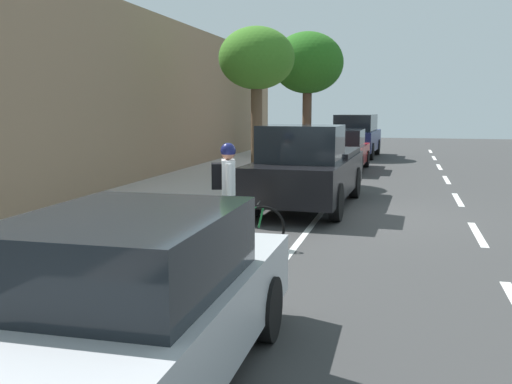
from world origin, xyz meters
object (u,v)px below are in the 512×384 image
object	(u,v)px
parked_sedan_silver_far	(131,306)
bicycle_at_curb	(232,226)
parked_pickup_black_mid	(308,169)
street_tree_mid_block	(257,61)
pedestrian_on_phone	(257,136)
cyclist_with_backpack	(227,182)
parked_sedan_red_second	(341,150)
parked_suv_dark_blue_nearest	(356,135)
street_tree_near_cyclist	(308,64)

from	to	relation	value
parked_sedan_silver_far	bicycle_at_curb	distance (m)	5.06
parked_pickup_black_mid	street_tree_mid_block	size ratio (longest dim) A/B	1.15
street_tree_mid_block	pedestrian_on_phone	xyz separation A→B (m)	(2.08, -8.42, -2.75)
street_tree_mid_block	bicycle_at_curb	bearing A→B (deg)	101.46
cyclist_with_backpack	parked_sedan_red_second	bearing A→B (deg)	-93.35
parked_pickup_black_mid	bicycle_at_curb	bearing A→B (deg)	82.44
parked_pickup_black_mid	parked_sedan_silver_far	distance (m)	9.35
parked_sedan_silver_far	cyclist_with_backpack	world-z (taller)	cyclist_with_backpack
parked_suv_dark_blue_nearest	parked_sedan_silver_far	xyz separation A→B (m)	(-0.10, 23.78, -0.27)
parked_pickup_black_mid	pedestrian_on_phone	bearing A→B (deg)	-70.90
pedestrian_on_phone	parked_pickup_black_mid	bearing A→B (deg)	109.10
street_tree_mid_block	pedestrian_on_phone	bearing A→B (deg)	-76.13
parked_suv_dark_blue_nearest	bicycle_at_curb	xyz separation A→B (m)	(0.54, 18.77, -0.64)
bicycle_at_curb	street_tree_near_cyclist	world-z (taller)	street_tree_near_cyclist
parked_suv_dark_blue_nearest	street_tree_mid_block	xyz separation A→B (m)	(2.29, 10.11, 2.73)
parked_suv_dark_blue_nearest	street_tree_near_cyclist	bearing A→B (deg)	8.34
parked_sedan_silver_far	bicycle_at_curb	world-z (taller)	parked_sedan_silver_far
parked_sedan_red_second	pedestrian_on_phone	world-z (taller)	pedestrian_on_phone
parked_sedan_silver_far	street_tree_near_cyclist	xyz separation A→B (m)	(2.39, -23.44, 3.59)
cyclist_with_backpack	street_tree_near_cyclist	distance (m)	18.35
street_tree_near_cyclist	parked_sedan_red_second	bearing A→B (deg)	111.04
parked_suv_dark_blue_nearest	pedestrian_on_phone	bearing A→B (deg)	21.16
parked_sedan_red_second	street_tree_near_cyclist	bearing A→B (deg)	-68.96
parked_pickup_black_mid	street_tree_mid_block	world-z (taller)	street_tree_mid_block
parked_suv_dark_blue_nearest	cyclist_with_backpack	size ratio (longest dim) A/B	2.75
bicycle_at_curb	street_tree_near_cyclist	xyz separation A→B (m)	(1.76, -18.43, 3.95)
bicycle_at_curb	street_tree_mid_block	xyz separation A→B (m)	(1.76, -8.66, 3.37)
pedestrian_on_phone	cyclist_with_backpack	bearing A→B (deg)	102.25
parked_pickup_black_mid	bicycle_at_curb	size ratio (longest dim) A/B	3.04
street_tree_near_cyclist	bicycle_at_curb	bearing A→B (deg)	95.44
parked_pickup_black_mid	street_tree_mid_block	xyz separation A→B (m)	(2.33, -4.32, 2.86)
parked_sedan_silver_far	street_tree_near_cyclist	distance (m)	23.83
bicycle_at_curb	parked_sedan_silver_far	bearing A→B (deg)	97.21
parked_pickup_black_mid	cyclist_with_backpack	size ratio (longest dim) A/B	3.09
parked_pickup_black_mid	bicycle_at_curb	xyz separation A→B (m)	(0.58, 4.34, -0.51)
cyclist_with_backpack	pedestrian_on_phone	world-z (taller)	cyclist_with_backpack
parked_pickup_black_mid	cyclist_with_backpack	world-z (taller)	parked_pickup_black_mid
street_tree_near_cyclist	street_tree_mid_block	world-z (taller)	street_tree_near_cyclist
parked_sedan_silver_far	pedestrian_on_phone	world-z (taller)	pedestrian_on_phone
pedestrian_on_phone	parked_sedan_silver_far	bearing A→B (deg)	101.44
cyclist_with_backpack	street_tree_mid_block	distance (m)	8.78
parked_sedan_red_second	bicycle_at_curb	xyz separation A→B (m)	(0.49, 12.60, -0.36)
street_tree_near_cyclist	street_tree_mid_block	distance (m)	9.79
parked_pickup_black_mid	parked_sedan_red_second	bearing A→B (deg)	-89.39
parked_pickup_black_mid	parked_sedan_silver_far	bearing A→B (deg)	90.36
street_tree_near_cyclist	pedestrian_on_phone	world-z (taller)	street_tree_near_cyclist
parked_sedan_red_second	cyclist_with_backpack	size ratio (longest dim) A/B	2.55
parked_pickup_black_mid	street_tree_near_cyclist	world-z (taller)	street_tree_near_cyclist
parked_suv_dark_blue_nearest	parked_sedan_red_second	xyz separation A→B (m)	(0.05, 6.17, -0.27)
bicycle_at_curb	street_tree_near_cyclist	size ratio (longest dim) A/B	0.31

